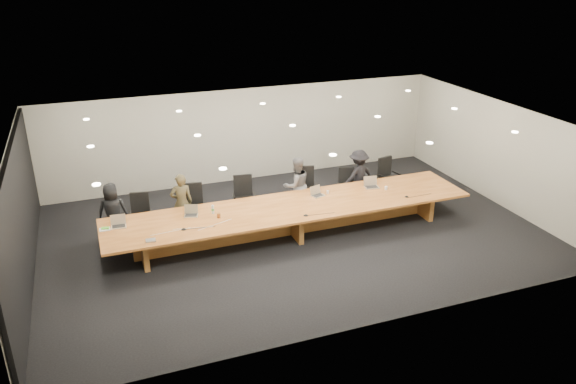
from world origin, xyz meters
name	(u,v)px	position (x,y,z in m)	size (l,w,h in m)	color
ground	(292,234)	(0.00, 0.00, 0.00)	(12.00, 12.00, 0.00)	black
back_wall	(245,135)	(0.00, 4.00, 1.40)	(12.00, 0.02, 2.80)	silver
left_wall_panel	(21,220)	(-5.94, 0.00, 1.37)	(0.08, 7.84, 2.74)	black
conference_table	(292,215)	(0.00, 0.00, 0.52)	(9.00, 1.80, 0.75)	brown
chair_far_left	(140,215)	(-3.49, 1.23, 0.54)	(0.55, 0.55, 1.07)	black
chair_left	(194,207)	(-2.18, 1.18, 0.58)	(0.59, 0.59, 1.16)	black
chair_mid_left	(244,198)	(-0.84, 1.29, 0.57)	(0.58, 0.58, 1.15)	black
chair_mid_right	(306,188)	(0.90, 1.32, 0.58)	(0.59, 0.59, 1.16)	black
chair_right	(347,186)	(2.06, 1.21, 0.51)	(0.52, 0.52, 1.02)	black
chair_far_right	(389,177)	(3.45, 1.32, 0.56)	(0.57, 0.57, 1.12)	black
person_a	(113,212)	(-4.11, 1.26, 0.71)	(0.70, 0.45, 1.43)	black
person_b	(182,203)	(-2.48, 1.13, 0.75)	(0.55, 0.36, 1.50)	#3C3520
person_c	(296,185)	(0.55, 1.14, 0.78)	(0.76, 0.59, 1.56)	#565658
person_d	(358,176)	(2.44, 1.27, 0.74)	(0.96, 0.55, 1.49)	black
laptop_a	(118,222)	(-4.05, 0.29, 0.88)	(0.33, 0.24, 0.26)	#C8B399
laptop_b	(191,211)	(-2.41, 0.30, 0.87)	(0.31, 0.23, 0.25)	tan
laptop_d	(318,191)	(0.83, 0.35, 0.88)	(0.32, 0.23, 0.25)	#BDAD90
laptop_e	(372,183)	(2.37, 0.37, 0.89)	(0.36, 0.26, 0.28)	tan
water_bottle	(213,209)	(-1.90, 0.26, 0.85)	(0.06, 0.06, 0.20)	#B0C0BD
amber_mug	(219,216)	(-1.83, -0.02, 0.80)	(0.08, 0.08, 0.10)	brown
paper_cup_near	(328,192)	(1.12, 0.41, 0.79)	(0.07, 0.07, 0.08)	silver
paper_cup_far	(386,188)	(2.64, 0.11, 0.80)	(0.08, 0.08, 0.09)	white
notepad	(105,229)	(-4.35, 0.27, 0.76)	(0.24, 0.19, 0.01)	silver
lime_gadget	(105,228)	(-4.34, 0.28, 0.78)	(0.17, 0.09, 0.03)	#62C634
av_box	(151,240)	(-3.47, -0.64, 0.77)	(0.21, 0.16, 0.03)	#B9B9BE
mic_left	(184,229)	(-2.71, -0.35, 0.77)	(0.12, 0.12, 0.03)	black
mic_center	(306,215)	(0.10, -0.62, 0.76)	(0.12, 0.12, 0.03)	black
mic_right	(407,196)	(2.90, -0.49, 0.76)	(0.11, 0.11, 0.03)	black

